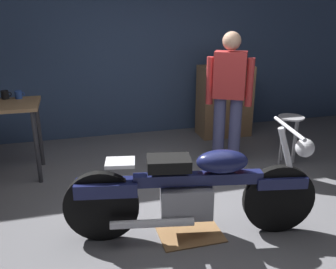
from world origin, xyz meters
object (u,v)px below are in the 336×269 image
(mug_blue_enamel, at_px, (19,95))
(wooden_dresser, at_px, (224,101))
(motorcycle, at_px, (194,189))
(shop_stool, at_px, (290,127))
(person_standing, at_px, (229,94))
(mug_black_matte, at_px, (5,95))

(mug_blue_enamel, bearing_deg, wooden_dresser, 10.81)
(motorcycle, bearing_deg, shop_stool, 45.30)
(motorcycle, relative_size, person_standing, 1.30)
(motorcycle, bearing_deg, person_standing, 66.93)
(mug_blue_enamel, relative_size, mug_black_matte, 0.96)
(shop_stool, bearing_deg, mug_blue_enamel, 166.87)
(person_standing, height_order, wooden_dresser, person_standing)
(motorcycle, bearing_deg, wooden_dresser, 71.75)
(wooden_dresser, height_order, mug_black_matte, wooden_dresser)
(shop_stool, relative_size, wooden_dresser, 0.58)
(person_standing, xyz_separation_m, mug_black_matte, (-2.62, 0.56, 0.03))
(wooden_dresser, bearing_deg, motorcycle, -118.84)
(motorcycle, distance_m, wooden_dresser, 2.84)
(shop_stool, distance_m, mug_blue_enamel, 3.36)
(wooden_dresser, bearing_deg, shop_stool, -76.15)
(wooden_dresser, relative_size, mug_blue_enamel, 9.58)
(mug_blue_enamel, distance_m, mug_black_matte, 0.15)
(shop_stool, relative_size, mug_blue_enamel, 5.57)
(mug_blue_enamel, bearing_deg, mug_black_matte, 172.21)
(wooden_dresser, xyz_separation_m, mug_black_matte, (-3.07, -0.54, 0.40))
(shop_stool, distance_m, mug_black_matte, 3.51)
(mug_blue_enamel, bearing_deg, shop_stool, -13.13)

